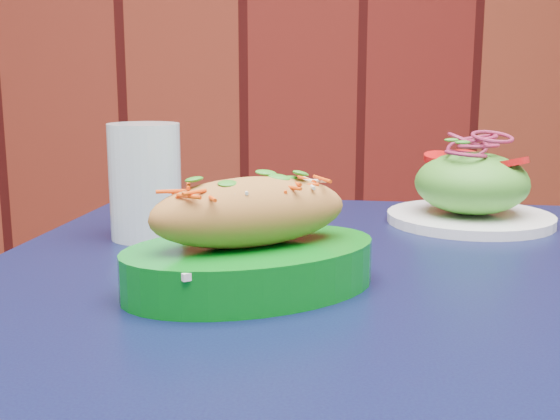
{
  "coord_description": "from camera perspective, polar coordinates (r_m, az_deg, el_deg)",
  "views": [
    {
      "loc": [
        -0.09,
        0.62,
        0.94
      ],
      "look_at": [
        -0.04,
        1.26,
        0.81
      ],
      "focal_mm": 45.0,
      "sensor_mm": 36.0,
      "label": 1
    }
  ],
  "objects": [
    {
      "name": "banh_mi_basket",
      "position": [
        0.61,
        -2.39,
        -2.79
      ],
      "size": [
        0.27,
        0.22,
        0.11
      ],
      "rotation": [
        0.0,
        0.0,
        0.37
      ],
      "color": "#057215",
      "rests_on": "cafe_table"
    },
    {
      "name": "salad_plate",
      "position": [
        0.91,
        15.29,
        1.63
      ],
      "size": [
        0.21,
        0.21,
        0.12
      ],
      "rotation": [
        0.0,
        0.0,
        0.38
      ],
      "color": "white",
      "rests_on": "cafe_table"
    },
    {
      "name": "cafe_table",
      "position": [
        0.68,
        8.61,
        -12.64
      ],
      "size": [
        0.97,
        0.97,
        0.75
      ],
      "rotation": [
        0.0,
        0.0,
        -0.24
      ],
      "color": "black",
      "rests_on": "ground"
    },
    {
      "name": "water_glass",
      "position": [
        0.81,
        -10.9,
        2.29
      ],
      "size": [
        0.08,
        0.08,
        0.13
      ],
      "primitive_type": "cylinder",
      "color": "silver",
      "rests_on": "cafe_table"
    }
  ]
}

